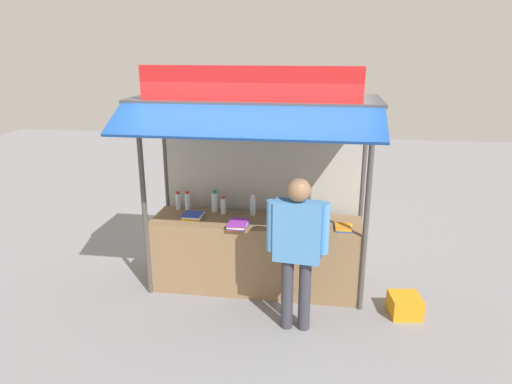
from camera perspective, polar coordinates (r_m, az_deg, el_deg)
The scene contains 15 objects.
ground_plane at distance 5.87m, azimuth 0.00°, elevation -11.47°, with size 20.00×20.00×0.00m, color gray.
stall_counter at distance 5.67m, azimuth 0.00°, elevation -7.61°, with size 2.48×0.66×0.87m, color olive.
stall_structure at distance 5.39m, azimuth 0.18°, elevation 4.31°, with size 2.68×1.53×2.66m.
water_bottle_far_right at distance 5.76m, azimuth -5.11°, elevation -1.20°, with size 0.08×0.08×0.27m.
water_bottle_front_left at distance 5.85m, azimuth -8.41°, elevation -1.15°, with size 0.07×0.07×0.25m.
water_bottle_left at distance 5.69m, azimuth -4.05°, elevation -1.68°, with size 0.06×0.06×0.22m.
water_bottle_right at distance 5.64m, azimuth -0.40°, elevation -1.65°, with size 0.07×0.07×0.26m.
water_bottle_mid_right at distance 5.91m, azimuth -9.54°, elevation -1.11°, with size 0.06×0.06×0.23m.
magazine_stack_back_right at distance 5.29m, azimuth -2.22°, elevation -3.99°, with size 0.24×0.30×0.06m.
magazine_stack_center at distance 5.33m, azimuth 10.69°, elevation -4.31°, with size 0.20×0.25×0.03m.
magazine_stack_far_left at distance 5.63m, azimuth -7.77°, elevation -2.89°, with size 0.25×0.26×0.05m.
banana_bunch_inner_right at distance 4.73m, azimuth 5.16°, elevation 7.32°, with size 0.09×0.10×0.24m.
banana_bunch_inner_left at distance 4.88m, azimuth -6.15°, elevation 7.42°, with size 0.10×0.10×0.26m.
vendor_person at distance 4.66m, azimuth 5.10°, elevation -6.06°, with size 0.62×0.24×1.64m.
plastic_crate at distance 5.51m, azimuth 17.82°, elevation -13.11°, with size 0.33×0.33×0.23m, color orange.
Camera 1 is at (0.77, -5.08, 2.84)m, focal length 32.55 mm.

